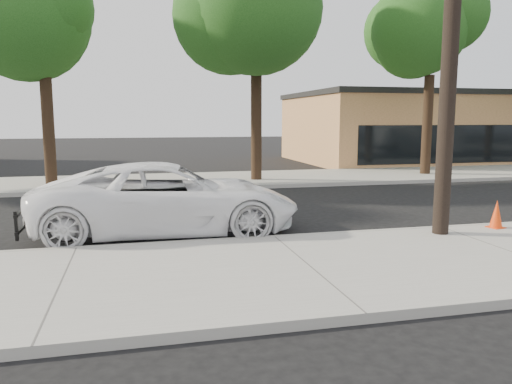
# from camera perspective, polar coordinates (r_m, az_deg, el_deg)

# --- Properties ---
(ground) EXTENTS (120.00, 120.00, 0.00)m
(ground) POSITION_cam_1_polar(r_m,az_deg,el_deg) (12.70, -0.47, -3.56)
(ground) COLOR black
(ground) RESTS_ON ground
(near_sidewalk) EXTENTS (90.00, 4.40, 0.15)m
(near_sidewalk) POSITION_cam_1_polar(r_m,az_deg,el_deg) (8.68, 6.05, -8.77)
(near_sidewalk) COLOR gray
(near_sidewalk) RESTS_ON ground
(far_sidewalk) EXTENTS (90.00, 5.00, 0.15)m
(far_sidewalk) POSITION_cam_1_polar(r_m,az_deg,el_deg) (20.95, -5.74, 1.34)
(far_sidewalk) COLOR gray
(far_sidewalk) RESTS_ON ground
(curb_near) EXTENTS (90.00, 0.12, 0.16)m
(curb_near) POSITION_cam_1_polar(r_m,az_deg,el_deg) (10.70, 2.09, -5.42)
(curb_near) COLOR #9E9B93
(curb_near) RESTS_ON ground
(building_main) EXTENTS (18.00, 10.00, 4.00)m
(building_main) POSITION_cam_1_polar(r_m,az_deg,el_deg) (33.83, 20.39, 6.80)
(building_main) COLOR #A36E43
(building_main) RESTS_ON ground
(utility_pole) EXTENTS (1.40, 0.34, 9.00)m
(utility_pole) POSITION_cam_1_polar(r_m,az_deg,el_deg) (11.57, 21.49, 18.12)
(utility_pole) COLOR black
(utility_pole) RESTS_ON near_sidewalk
(tree_b) EXTENTS (4.34, 4.20, 8.45)m
(tree_b) POSITION_cam_1_polar(r_m,az_deg,el_deg) (20.69, -22.79, 17.55)
(tree_b) COLOR black
(tree_b) RESTS_ON far_sidewalk
(tree_c) EXTENTS (4.96, 4.80, 9.55)m
(tree_c) POSITION_cam_1_polar(r_m,az_deg,el_deg) (20.82, 0.76, 20.25)
(tree_c) COLOR black
(tree_c) RESTS_ON far_sidewalk
(tree_d) EXTENTS (4.50, 4.35, 8.75)m
(tree_d) POSITION_cam_1_polar(r_m,az_deg,el_deg) (24.20, 20.05, 16.78)
(tree_d) COLOR black
(tree_d) RESTS_ON far_sidewalk
(police_cruiser) EXTENTS (6.01, 2.92, 1.65)m
(police_cruiser) POSITION_cam_1_polar(r_m,az_deg,el_deg) (11.56, -9.99, -0.73)
(police_cruiser) COLOR white
(police_cruiser) RESTS_ON ground
(traffic_cone) EXTENTS (0.38, 0.38, 0.63)m
(traffic_cone) POSITION_cam_1_polar(r_m,az_deg,el_deg) (12.68, 25.79, -2.32)
(traffic_cone) COLOR #EF3E0C
(traffic_cone) RESTS_ON near_sidewalk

